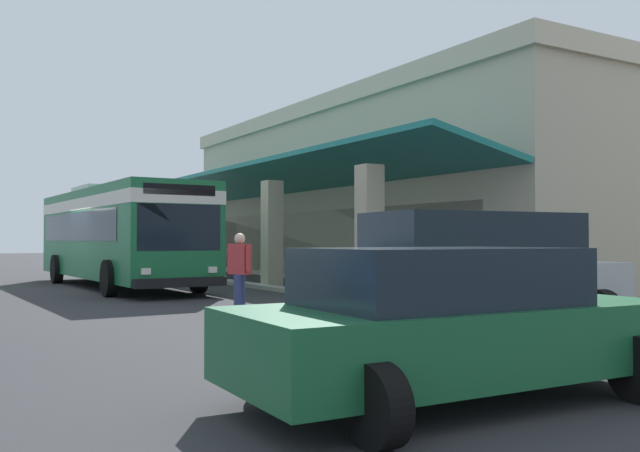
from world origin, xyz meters
TOP-DOWN VIEW (x-y plane):
  - ground at (0.00, 8.00)m, footprint 120.00×120.00m
  - curb_strip at (-0.53, 4.73)m, footprint 26.54×0.50m
  - plaza_building at (-0.53, 14.35)m, footprint 22.41×15.93m
  - transit_bus at (-0.41, 0.96)m, footprint 11.29×3.07m
  - parked_sedan_green at (17.07, -0.26)m, footprint 2.53×4.45m
  - parked_suv_silver at (13.84, 3.10)m, footprint 3.04×4.98m
  - pedestrian at (9.07, 1.08)m, footprint 0.67×0.38m
  - potted_palm at (-8.13, 6.14)m, footprint 1.58×1.52m

SIDE VIEW (x-z plane):
  - ground at x=0.00m, z-range 0.00..0.00m
  - curb_strip at x=-0.53m, z-range 0.00..0.12m
  - potted_palm at x=-8.13m, z-range -0.64..1.81m
  - parked_sedan_green at x=17.07m, z-range 0.02..1.49m
  - pedestrian at x=9.07m, z-range 0.10..1.78m
  - parked_suv_silver at x=13.84m, z-range 0.03..2.00m
  - transit_bus at x=-0.41m, z-range 0.18..3.52m
  - plaza_building at x=-0.53m, z-range 0.00..6.85m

